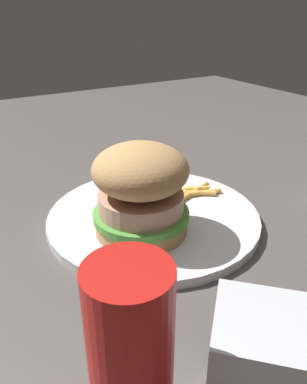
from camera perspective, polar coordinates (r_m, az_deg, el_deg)
The scene contains 6 objects.
ground_plane at distance 0.50m, azimuth -2.90°, elevation -3.90°, with size 1.60×1.60×0.00m, color #47423F.
plate at distance 0.49m, azimuth -0.00°, elevation -3.79°, with size 0.27×0.27×0.01m, color silver.
sandwich at distance 0.42m, azimuth -1.95°, elevation 0.40°, with size 0.11×0.11×0.11m.
fries_pile at distance 0.53m, azimuth 4.78°, elevation -0.05°, with size 0.10×0.06×0.01m.
napkin_dispenser at distance 0.27m, azimuth 18.95°, elevation -25.14°, with size 0.09×0.06×0.09m, color #B7BABF.
ketchup_bottle at distance 0.22m, azimuth -3.32°, elevation -26.76°, with size 0.04×0.04×0.15m, color #B21914.
Camera 1 is at (-0.20, -0.38, 0.25)m, focal length 35.11 mm.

